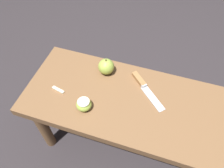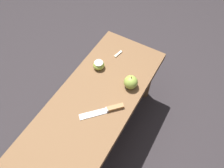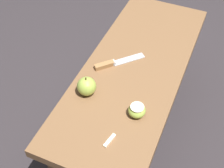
# 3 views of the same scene
# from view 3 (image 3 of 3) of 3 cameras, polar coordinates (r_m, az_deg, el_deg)

# --- Properties ---
(ground_plane) EXTENTS (8.00, 8.00, 0.00)m
(ground_plane) POSITION_cam_3_polar(r_m,az_deg,el_deg) (1.68, 3.34, -7.54)
(ground_plane) COLOR #2D282B
(wooden_bench) EXTENTS (1.06, 0.41, 0.43)m
(wooden_bench) POSITION_cam_3_polar(r_m,az_deg,el_deg) (1.39, 3.99, 1.15)
(wooden_bench) COLOR brown
(wooden_bench) RESTS_ON ground_plane
(knife) EXTENTS (0.19, 0.18, 0.02)m
(knife) POSITION_cam_3_polar(r_m,az_deg,el_deg) (1.35, 0.01, 3.81)
(knife) COLOR #B7BABF
(knife) RESTS_ON wooden_bench
(apple_whole) EXTENTS (0.08, 0.08, 0.09)m
(apple_whole) POSITION_cam_3_polar(r_m,az_deg,el_deg) (1.22, -4.67, -0.41)
(apple_whole) COLOR #9EB747
(apple_whole) RESTS_ON wooden_bench
(apple_cut) EXTENTS (0.07, 0.07, 0.05)m
(apple_cut) POSITION_cam_3_polar(r_m,az_deg,el_deg) (1.16, 4.57, -4.83)
(apple_cut) COLOR #9EB747
(apple_cut) RESTS_ON wooden_bench
(apple_slice_near_knife) EXTENTS (0.06, 0.03, 0.01)m
(apple_slice_near_knife) POSITION_cam_3_polar(r_m,az_deg,el_deg) (1.11, -0.45, -10.28)
(apple_slice_near_knife) COLOR beige
(apple_slice_near_knife) RESTS_ON wooden_bench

